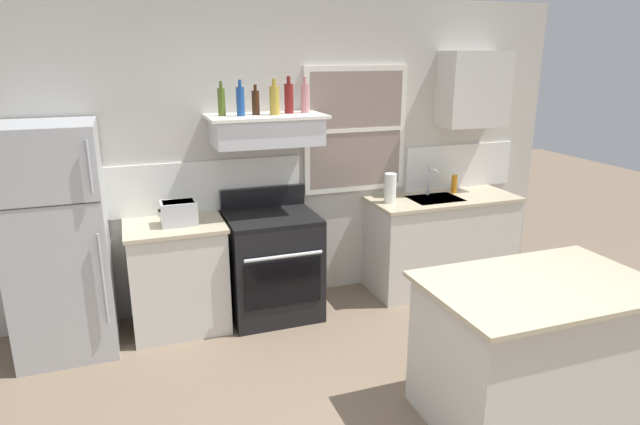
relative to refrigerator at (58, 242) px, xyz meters
The scene contains 18 objects.
back_wall 2.02m from the refrigerator, 11.29° to the left, with size 5.40×0.11×2.70m.
refrigerator is the anchor object (origin of this frame).
counter_left_of_stove 0.95m from the refrigerator, ahead, with size 0.79×0.63×0.91m.
toaster 0.90m from the refrigerator, ahead, with size 0.30×0.20×0.19m.
stove_range 1.70m from the refrigerator, ahead, with size 0.76×0.69×1.09m.
range_hood_shelf 1.81m from the refrigerator, ahead, with size 0.96×0.52×0.24m.
bottle_olive_oil_square 1.63m from the refrigerator, ahead, with size 0.06×0.06×0.27m.
bottle_blue_liqueur 1.75m from the refrigerator, ahead, with size 0.07×0.07×0.28m.
bottle_brown_stout 1.85m from the refrigerator, ahead, with size 0.06×0.06×0.24m.
bottle_champagne_gold_foil 1.98m from the refrigerator, ahead, with size 0.08×0.08×0.29m.
bottle_red_label_wine 2.11m from the refrigerator, ahead, with size 0.07×0.07×0.30m.
bottle_rose_pink 2.23m from the refrigerator, ahead, with size 0.07×0.07×0.30m.
counter_right_with_sink 3.38m from the refrigerator, ahead, with size 1.43×0.63×0.91m.
sink_faucet 3.26m from the refrigerator, ahead, with size 0.03×0.17×0.28m.
paper_towel_roll 2.79m from the refrigerator, ahead, with size 0.11×0.11×0.27m, color white.
dish_soap_bottle 3.54m from the refrigerator, ahead, with size 0.06×0.06×0.18m, color orange.
kitchen_island 3.42m from the refrigerator, 33.80° to the right, with size 1.40×0.90×0.91m.
upper_cabinet_right 3.84m from the refrigerator, ahead, with size 0.64×0.32×0.70m.
Camera 1 is at (-1.35, -2.43, 2.24)m, focal length 30.58 mm.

